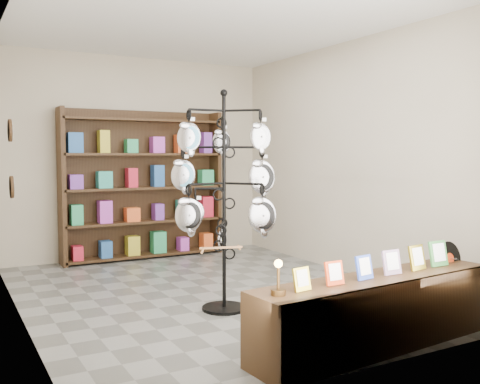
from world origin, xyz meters
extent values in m
plane|color=slate|center=(0.00, 0.00, 0.00)|extent=(5.00, 5.00, 0.00)
plane|color=#C0B59B|center=(0.00, 2.50, 1.50)|extent=(4.00, 0.00, 4.00)
plane|color=#C0B59B|center=(0.00, -2.50, 1.50)|extent=(4.00, 0.00, 4.00)
plane|color=#C0B59B|center=(-2.00, 0.00, 1.50)|extent=(0.00, 5.00, 5.00)
plane|color=#C0B59B|center=(2.00, 0.00, 1.50)|extent=(0.00, 5.00, 5.00)
plane|color=white|center=(0.00, 0.00, 3.00)|extent=(5.00, 5.00, 0.00)
cylinder|color=black|center=(-0.19, -0.68, 0.02)|extent=(0.58, 0.58, 0.03)
cylinder|color=black|center=(-0.19, -0.68, 1.06)|extent=(0.05, 0.05, 2.12)
sphere|color=black|center=(-0.19, -0.68, 2.14)|extent=(0.07, 0.07, 0.07)
ellipsoid|color=silver|center=(-0.11, -0.48, 0.67)|extent=(0.12, 0.08, 0.22)
cube|color=tan|center=(-0.36, -0.94, 0.68)|extent=(0.39, 0.14, 0.04)
cube|color=black|center=(0.41, -2.20, 0.28)|extent=(2.35, 0.65, 0.57)
cube|color=yellow|center=(-0.38, -2.26, 0.65)|extent=(0.15, 0.06, 0.17)
cube|color=red|center=(-0.07, -2.24, 0.66)|extent=(0.16, 0.07, 0.18)
cube|color=#263FA5|center=(0.25, -2.21, 0.66)|extent=(0.17, 0.07, 0.19)
cube|color=#E54C33|center=(0.56, -2.19, 0.67)|extent=(0.18, 0.07, 0.20)
cube|color=yellow|center=(0.88, -2.16, 0.68)|extent=(0.19, 0.08, 0.21)
cube|color=#337233|center=(1.16, -2.14, 0.68)|extent=(0.20, 0.08, 0.22)
cylinder|color=black|center=(1.40, -2.07, 0.60)|extent=(0.32, 0.10, 0.31)
cylinder|color=red|center=(1.40, -2.07, 0.60)|extent=(0.11, 0.04, 0.10)
cylinder|color=#3F2912|center=(-0.59, -2.28, 0.59)|extent=(0.11, 0.11, 0.04)
cylinder|color=#3F2912|center=(-0.59, -2.28, 0.69)|extent=(0.02, 0.02, 0.15)
sphere|color=#FFBF59|center=(-0.59, -2.28, 0.79)|extent=(0.06, 0.06, 0.06)
cube|color=black|center=(0.00, 2.44, 1.10)|extent=(2.40, 0.04, 2.20)
cube|color=black|center=(-1.18, 2.28, 1.10)|extent=(0.06, 0.36, 2.20)
cube|color=black|center=(1.18, 2.28, 1.10)|extent=(0.06, 0.36, 2.20)
cube|color=black|center=(0.00, 2.28, 0.05)|extent=(2.36, 0.36, 0.04)
cube|color=black|center=(0.00, 2.28, 0.55)|extent=(2.36, 0.36, 0.03)
cube|color=black|center=(0.00, 2.28, 1.05)|extent=(2.36, 0.36, 0.04)
cube|color=black|center=(0.00, 2.28, 1.55)|extent=(2.36, 0.36, 0.04)
cube|color=black|center=(0.00, 2.28, 2.05)|extent=(2.36, 0.36, 0.04)
cylinder|color=black|center=(-1.97, 0.80, 1.80)|extent=(0.03, 0.24, 0.24)
cylinder|color=black|center=(-1.97, 0.80, 1.20)|extent=(0.03, 0.24, 0.24)
camera|label=1|loc=(-2.60, -5.34, 1.55)|focal=40.00mm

